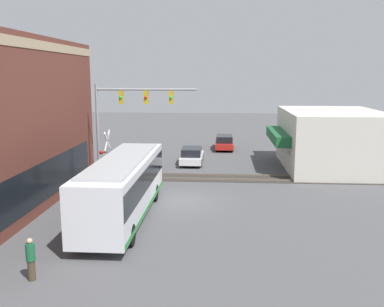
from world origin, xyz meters
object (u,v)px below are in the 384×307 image
(pedestrian_at_crossing, at_px, (118,174))
(crossing_signal, at_px, (108,152))
(parked_car_white, at_px, (192,156))
(city_bus, at_px, (123,185))
(pedestrian_by_lamp, at_px, (31,259))
(parked_car_red, at_px, (224,143))

(pedestrian_at_crossing, bearing_deg, crossing_signal, 56.23)
(crossing_signal, bearing_deg, parked_car_white, -34.84)
(pedestrian_at_crossing, bearing_deg, city_bus, -163.49)
(parked_car_white, height_order, pedestrian_at_crossing, pedestrian_at_crossing)
(pedestrian_at_crossing, distance_m, pedestrian_by_lamp, 13.42)
(pedestrian_at_crossing, relative_size, pedestrian_by_lamp, 1.06)
(parked_car_white, bearing_deg, city_bus, 169.73)
(crossing_signal, height_order, parked_car_red, crossing_signal)
(parked_car_red, relative_size, pedestrian_by_lamp, 2.87)
(city_bus, bearing_deg, parked_car_white, -10.27)
(city_bus, distance_m, parked_car_red, 22.56)
(parked_car_red, bearing_deg, crossing_signal, 151.88)
(crossing_signal, bearing_deg, pedestrian_at_crossing, -123.77)
(parked_car_white, height_order, pedestrian_by_lamp, pedestrian_by_lamp)
(crossing_signal, bearing_deg, parked_car_red, -28.12)
(crossing_signal, distance_m, pedestrian_at_crossing, 1.69)
(city_bus, distance_m, pedestrian_at_crossing, 6.61)
(city_bus, xyz_separation_m, pedestrian_at_crossing, (6.28, 1.86, -0.92))
(city_bus, height_order, pedestrian_by_lamp, city_bus)
(parked_car_white, relative_size, pedestrian_by_lamp, 2.69)
(parked_car_white, xyz_separation_m, pedestrian_at_crossing, (-8.07, 4.46, 0.23))
(city_bus, distance_m, pedestrian_by_lamp, 7.44)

